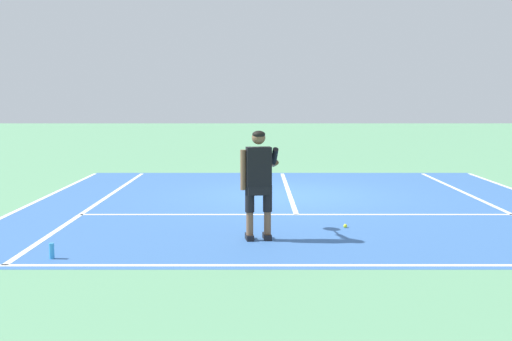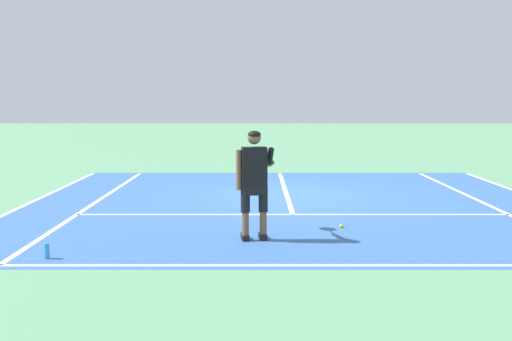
# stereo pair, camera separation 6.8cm
# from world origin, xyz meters

# --- Properties ---
(ground_plane) EXTENTS (80.00, 80.00, 0.00)m
(ground_plane) POSITION_xyz_m (0.00, 0.00, 0.00)
(ground_plane) COLOR #609E70
(court_inner_surface) EXTENTS (10.98, 10.40, 0.00)m
(court_inner_surface) POSITION_xyz_m (0.00, -0.95, 0.00)
(court_inner_surface) COLOR #3866A8
(court_inner_surface) RESTS_ON ground
(line_baseline) EXTENTS (10.98, 0.10, 0.01)m
(line_baseline) POSITION_xyz_m (0.00, -5.95, 0.00)
(line_baseline) COLOR white
(line_baseline) RESTS_ON ground
(line_service) EXTENTS (8.23, 0.10, 0.01)m
(line_service) POSITION_xyz_m (0.00, -2.35, 0.00)
(line_service) COLOR white
(line_service) RESTS_ON ground
(line_centre_service) EXTENTS (0.10, 6.40, 0.01)m
(line_centre_service) POSITION_xyz_m (0.00, 0.85, 0.00)
(line_centre_service) COLOR white
(line_centre_service) RESTS_ON ground
(line_singles_left) EXTENTS (0.10, 10.00, 0.01)m
(line_singles_left) POSITION_xyz_m (-4.12, -0.95, 0.00)
(line_singles_left) COLOR white
(line_singles_left) RESTS_ON ground
(line_singles_right) EXTENTS (0.10, 10.00, 0.01)m
(line_singles_right) POSITION_xyz_m (4.12, -0.95, 0.00)
(line_singles_right) COLOR white
(line_singles_right) RESTS_ON ground
(line_doubles_left) EXTENTS (0.10, 10.00, 0.01)m
(line_doubles_left) POSITION_xyz_m (-5.49, -0.95, 0.00)
(line_doubles_left) COLOR white
(line_doubles_left) RESTS_ON ground
(tennis_player) EXTENTS (0.60, 1.18, 1.71)m
(tennis_player) POSITION_xyz_m (-0.73, -4.44, 0.99)
(tennis_player) COLOR black
(tennis_player) RESTS_ON ground
(tennis_ball_near_feet) EXTENTS (0.07, 0.07, 0.07)m
(tennis_ball_near_feet) POSITION_xyz_m (0.76, -3.54, 0.03)
(tennis_ball_near_feet) COLOR #CCE02D
(tennis_ball_near_feet) RESTS_ON ground
(water_bottle) EXTENTS (0.07, 0.07, 0.22)m
(water_bottle) POSITION_xyz_m (-3.59, -5.60, 0.11)
(water_bottle) COLOR #3393D6
(water_bottle) RESTS_ON ground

